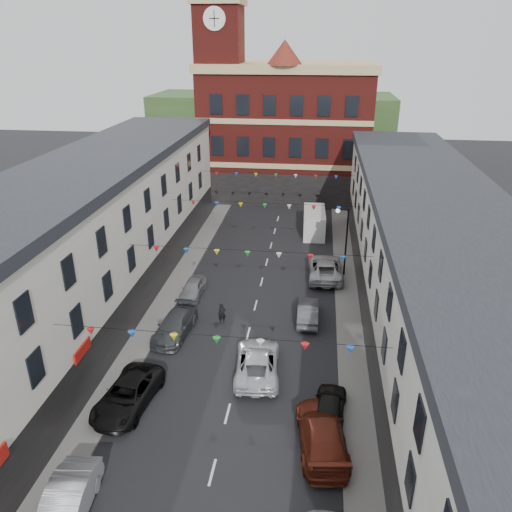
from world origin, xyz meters
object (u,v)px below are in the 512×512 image
at_px(car_left_e, 193,288).
at_px(white_van, 314,222).
at_px(car_left_d, 175,326).
at_px(car_right_e, 308,312).
at_px(car_right_d, 330,407).
at_px(street_lamp, 344,233).
at_px(car_right_c, 322,433).
at_px(car_right_f, 325,268).
at_px(car_left_c, 128,394).
at_px(pedestrian, 222,314).
at_px(car_left_b, 66,505).
at_px(moving_car, 257,362).

relative_size(car_left_e, white_van, 0.67).
distance_m(car_left_d, car_right_e, 9.40).
distance_m(car_left_d, car_right_d, 12.39).
bearing_deg(street_lamp, car_left_e, -156.78).
xyz_separation_m(car_right_c, car_right_f, (0.16, 19.36, 0.01)).
bearing_deg(car_right_d, car_left_c, 8.61).
distance_m(street_lamp, car_left_d, 16.03).
height_order(street_lamp, car_right_e, street_lamp).
height_order(car_right_d, pedestrian, pedestrian).
xyz_separation_m(car_left_c, car_left_d, (0.59, 7.27, -0.01)).
height_order(car_left_b, car_right_c, car_right_c).
xyz_separation_m(car_left_c, white_van, (9.56, 27.84, 0.49)).
bearing_deg(car_right_f, car_left_b, 64.02).
bearing_deg(car_left_d, street_lamp, 49.02).
xyz_separation_m(car_left_b, white_van, (9.56, 34.99, 0.44)).
bearing_deg(car_right_d, car_left_e, -43.88).
bearing_deg(car_left_d, car_left_e, 97.51).
bearing_deg(street_lamp, white_van, 104.21).
bearing_deg(car_right_e, street_lamp, -109.00).
height_order(street_lamp, car_left_c, street_lamp).
xyz_separation_m(car_left_d, car_right_c, (9.93, -8.97, 0.10)).
relative_size(street_lamp, car_right_f, 1.01).
relative_size(car_right_e, white_van, 0.75).
bearing_deg(car_left_e, pedestrian, -49.69).
bearing_deg(car_right_e, moving_car, 66.06).
bearing_deg(pedestrian, car_right_d, -69.79).
xyz_separation_m(car_left_d, pedestrian, (2.88, 1.93, 0.03)).
bearing_deg(car_left_c, car_left_e, 94.88).
relative_size(car_right_c, car_right_d, 1.39).
bearing_deg(car_right_c, white_van, -95.28).
height_order(car_left_b, moving_car, car_left_b).
distance_m(car_left_b, white_van, 36.28).
xyz_separation_m(car_right_d, white_van, (-1.37, 27.40, 0.54)).
distance_m(car_right_d, white_van, 27.44).
distance_m(car_left_e, car_right_d, 16.39).
xyz_separation_m(street_lamp, car_right_c, (-1.53, -19.71, -3.09)).
xyz_separation_m(car_right_c, car_right_d, (0.40, 2.14, -0.13)).
relative_size(street_lamp, car_left_c, 1.14).
distance_m(car_left_b, pedestrian, 16.72).
bearing_deg(car_left_c, car_left_d, 92.10).
relative_size(car_left_e, pedestrian, 2.50).
relative_size(car_left_c, car_left_e, 1.41).
distance_m(car_left_d, car_left_e, 5.76).
bearing_deg(moving_car, car_left_b, 53.79).
height_order(street_lamp, car_right_d, street_lamp).
height_order(car_right_d, car_right_f, car_right_f).
relative_size(car_right_c, white_van, 1.01).
xyz_separation_m(car_right_c, pedestrian, (-7.06, 10.90, -0.07)).
xyz_separation_m(car_left_e, car_right_f, (10.26, 4.64, 0.18)).
xyz_separation_m(street_lamp, moving_car, (-5.40, -14.22, -3.13)).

